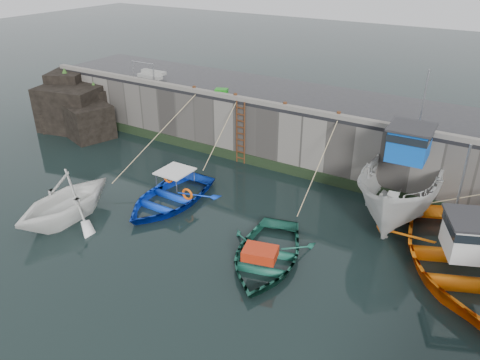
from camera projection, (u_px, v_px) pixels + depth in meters
The scene contains 22 objects.
ground at pixel (134, 283), 15.30m from camera, with size 120.00×120.00×0.00m, color black.
quay_back at pixel (300, 127), 24.12m from camera, with size 30.00×5.00×3.00m, color slate.
road_back at pixel (302, 97), 23.41m from camera, with size 30.00×5.00×0.16m, color black.
kerb_back at pixel (280, 106), 21.55m from camera, with size 30.00×0.30×0.20m, color slate.
algae_back at pixel (276, 166), 22.76m from camera, with size 30.00×0.08×0.50m, color black.
rock_outcrop at pixel (77, 108), 27.72m from camera, with size 5.85×4.24×3.41m.
ladder at pixel (241, 133), 23.06m from camera, with size 0.51×0.08×3.20m.
boat_near_white at pixel (68, 219), 18.88m from camera, with size 3.86×4.47×2.35m, color white.
boat_near_white_rope at pixel (157, 169), 23.03m from camera, with size 0.04×6.46×3.10m, color tan, non-canonical shape.
boat_near_blue at pixel (169, 202), 20.08m from camera, with size 3.46×4.84×1.00m, color #0D3ACE.
boat_near_blue_rope at pixel (219, 170), 23.01m from camera, with size 0.04×3.76×3.10m, color tan, non-canonical shape.
boat_near_navy at pixel (266, 260), 16.40m from camera, with size 3.32×4.66×0.96m, color #195A47.
boat_near_navy_rope at pixel (317, 205), 19.88m from camera, with size 0.04×4.90×3.10m, color tan, non-canonical shape.
boat_far_white at pixel (404, 184), 18.85m from camera, with size 3.22×7.85×5.99m.
boat_far_orange at pixel (457, 258), 15.75m from camera, with size 7.27×8.33×4.44m.
fish_crate at pixel (221, 92), 23.45m from camera, with size 0.62×0.42×0.30m, color #197C16.
railing at pixel (151, 74), 26.44m from camera, with size 1.60×1.05×1.00m.
bollard_a at pixel (194, 89), 23.95m from camera, with size 0.18×0.18×0.28m, color #3F1E0F.
bollard_b at pixel (235, 96), 22.78m from camera, with size 0.18×0.18×0.28m, color #3F1E0F.
bollard_c at pixel (285, 105), 21.51m from camera, with size 0.18×0.18×0.28m, color #3F1E0F.
bollard_d at pixel (339, 115), 20.29m from camera, with size 0.18×0.18×0.28m, color #3F1E0F.
bollard_e at pixel (414, 128), 18.79m from camera, with size 0.18×0.18×0.28m, color #3F1E0F.
Camera 1 is at (9.34, -8.51, 9.90)m, focal length 35.00 mm.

